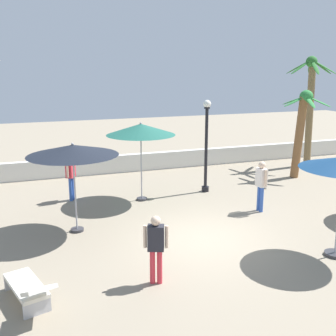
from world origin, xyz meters
TOP-DOWN VIEW (x-y plane):
  - ground_plane at (0.00, 0.00)m, footprint 56.00×56.00m
  - boundary_wall at (0.00, 8.23)m, footprint 25.20×0.30m
  - patio_umbrella_0 at (-3.26, 1.77)m, footprint 2.60×2.60m
  - patio_umbrella_3 at (-0.63, 3.95)m, footprint 2.45×2.45m
  - palm_tree_0 at (6.79, 4.76)m, footprint 2.15×2.04m
  - palm_tree_1 at (8.46, 6.42)m, footprint 2.38×2.17m
  - lamp_post_1 at (2.00, 4.14)m, footprint 0.29×0.29m
  - lounge_chair_0 at (-4.69, -1.88)m, footprint 1.05×1.94m
  - guest_0 at (-2.00, -1.89)m, footprint 0.53×0.36m
  - guest_1 at (-3.04, 4.79)m, footprint 0.39×0.49m
  - guest_2 at (2.78, 1.46)m, footprint 0.26×0.56m

SIDE VIEW (x-z plane):
  - ground_plane at x=0.00m, z-range 0.00..0.00m
  - lounge_chair_0 at x=-4.69m, z-range -0.01..0.81m
  - boundary_wall at x=0.00m, z-range 0.00..0.81m
  - guest_0 at x=-2.00m, z-range 0.16..1.76m
  - guest_1 at x=-3.04m, z-range 0.19..1.90m
  - guest_2 at x=2.78m, z-range 0.19..1.90m
  - lamp_post_1 at x=2.00m, z-range 0.13..3.68m
  - palm_tree_0 at x=6.79m, z-range 0.49..4.29m
  - patio_umbrella_0 at x=-3.26m, z-range 1.10..3.77m
  - patio_umbrella_3 at x=-0.63m, z-range 1.16..4.02m
  - palm_tree_1 at x=8.46m, z-range 0.59..5.84m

